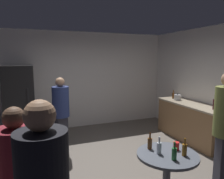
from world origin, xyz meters
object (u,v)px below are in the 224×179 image
object	(u,v)px
foreground_table	(167,161)
beer_bottle_amber	(184,149)
beer_bottle_green	(174,153)
plastic_cup_red	(176,146)
refrigerator	(19,103)
beer_bottle_brown	(150,143)
wine_bottle_on_counter	(215,104)
person_in_navy_shirt	(61,110)
kettle	(178,97)
beer_bottle_on_counter	(173,95)
beer_bottle_clear	(159,148)

from	to	relation	value
foreground_table	beer_bottle_amber	xyz separation A→B (m)	(0.17, -0.12, 0.19)
beer_bottle_green	plastic_cup_red	size ratio (longest dim) A/B	2.09
refrigerator	beer_bottle_brown	bearing A→B (deg)	-61.22
refrigerator	plastic_cup_red	distance (m)	3.90
beer_bottle_amber	wine_bottle_on_counter	bearing A→B (deg)	34.24
foreground_table	plastic_cup_red	distance (m)	0.25
beer_bottle_amber	person_in_navy_shirt	bearing A→B (deg)	117.99
kettle	wine_bottle_on_counter	world-z (taller)	wine_bottle_on_counter
beer_bottle_amber	beer_bottle_green	distance (m)	0.20
wine_bottle_on_counter	beer_bottle_on_counter	world-z (taller)	wine_bottle_on_counter
wine_bottle_on_counter	foreground_table	xyz separation A→B (m)	(-1.97, -1.11, -0.39)
beer_bottle_green	refrigerator	bearing A→B (deg)	117.42
refrigerator	beer_bottle_green	bearing A→B (deg)	-62.58
wine_bottle_on_counter	beer_bottle_amber	distance (m)	2.19
plastic_cup_red	refrigerator	bearing A→B (deg)	121.68
beer_bottle_clear	wine_bottle_on_counter	bearing A→B (deg)	27.18
beer_bottle_brown	plastic_cup_red	xyz separation A→B (m)	(0.31, -0.16, -0.03)
kettle	beer_bottle_amber	distance (m)	2.95
beer_bottle_green	beer_bottle_amber	bearing A→B (deg)	14.35
beer_bottle_clear	beer_bottle_amber	bearing A→B (deg)	-30.73
refrigerator	foreground_table	distance (m)	3.86
wine_bottle_on_counter	beer_bottle_green	xyz separation A→B (m)	(-2.00, -1.28, -0.20)
plastic_cup_red	beer_bottle_on_counter	bearing A→B (deg)	53.52
beer_bottle_on_counter	beer_bottle_brown	world-z (taller)	beer_bottle_on_counter
refrigerator	wine_bottle_on_counter	xyz separation A→B (m)	(3.84, -2.27, 0.12)
kettle	beer_bottle_amber	world-z (taller)	kettle
beer_bottle_brown	plastic_cup_red	bearing A→B (deg)	-27.29
refrigerator	person_in_navy_shirt	size ratio (longest dim) A/B	1.13
beer_bottle_on_counter	beer_bottle_clear	distance (m)	3.19
person_in_navy_shirt	foreground_table	bearing A→B (deg)	4.43
kettle	beer_bottle_on_counter	bearing A→B (deg)	80.22
plastic_cup_red	person_in_navy_shirt	distance (m)	2.44
beer_bottle_amber	kettle	bearing A→B (deg)	53.36
plastic_cup_red	kettle	bearing A→B (deg)	51.39
wine_bottle_on_counter	beer_bottle_green	distance (m)	2.38
beer_bottle_green	plastic_cup_red	bearing A→B (deg)	47.53
person_in_navy_shirt	wine_bottle_on_counter	bearing A→B (deg)	49.28
plastic_cup_red	person_in_navy_shirt	xyz separation A→B (m)	(-1.23, 2.11, 0.14)
kettle	beer_bottle_brown	xyz separation A→B (m)	(-2.06, -2.02, -0.15)
beer_bottle_on_counter	beer_bottle_amber	xyz separation A→B (m)	(-1.80, -2.59, -0.17)
beer_bottle_on_counter	beer_bottle_brown	bearing A→B (deg)	-133.00
foreground_table	beer_bottle_green	bearing A→B (deg)	-99.67
foreground_table	beer_bottle_clear	bearing A→B (deg)	159.95
wine_bottle_on_counter	refrigerator	bearing A→B (deg)	149.47
beer_bottle_green	person_in_navy_shirt	bearing A→B (deg)	113.56
beer_bottle_brown	plastic_cup_red	size ratio (longest dim) A/B	2.09
wine_bottle_on_counter	beer_bottle_on_counter	distance (m)	1.36
kettle	beer_bottle_amber	size ratio (longest dim) A/B	1.06
plastic_cup_red	beer_bottle_amber	bearing A→B (deg)	-93.84
refrigerator	beer_bottle_green	xyz separation A→B (m)	(1.84, -3.55, -0.08)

